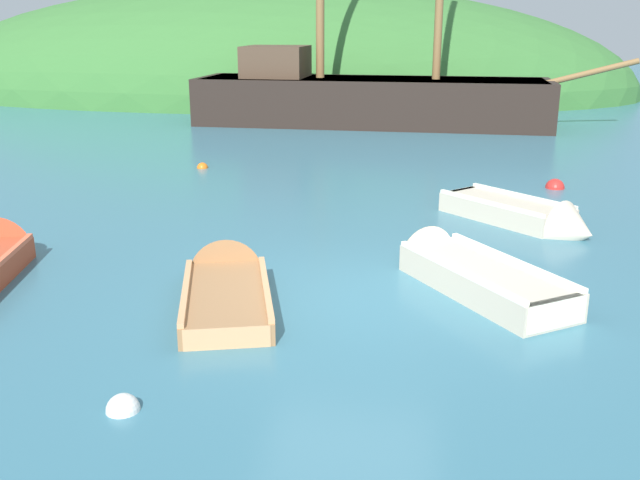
{
  "coord_description": "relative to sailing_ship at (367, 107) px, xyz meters",
  "views": [
    {
      "loc": [
        0.75,
        -9.04,
        3.63
      ],
      "look_at": [
        -0.7,
        1.9,
        0.24
      ],
      "focal_mm": 40.17,
      "sensor_mm": 36.0,
      "label": 1
    }
  ],
  "objects": [
    {
      "name": "ground_plane",
      "position": [
        1.0,
        -17.1,
        -0.64
      ],
      "size": [
        120.0,
        120.0,
        0.0
      ],
      "primitive_type": "plane",
      "color": "teal"
    },
    {
      "name": "shore_hill",
      "position": [
        -5.96,
        11.3,
        -0.64
      ],
      "size": [
        37.14,
        18.55,
        10.91
      ],
      "primitive_type": "ellipsoid",
      "color": "#387033",
      "rests_on": "ground"
    },
    {
      "name": "sailing_ship",
      "position": [
        0.0,
        0.0,
        0.0
      ],
      "size": [
        15.29,
        3.88,
        12.5
      ],
      "rotation": [
        0.0,
        0.0,
        -0.05
      ],
      "color": "black",
      "rests_on": "ground"
    },
    {
      "name": "rowboat_portside",
      "position": [
        3.84,
        -12.97,
        -0.51
      ],
      "size": [
        2.89,
        2.91,
        0.98
      ],
      "rotation": [
        0.0,
        0.0,
        5.49
      ],
      "color": "beige",
      "rests_on": "ground"
    },
    {
      "name": "rowboat_center",
      "position": [
        -0.75,
        -17.16,
        -0.56
      ],
      "size": [
        1.82,
        3.14,
        1.06
      ],
      "rotation": [
        0.0,
        0.0,
        1.83
      ],
      "color": "#9E7047",
      "rests_on": "ground"
    },
    {
      "name": "rowboat_outer_right",
      "position": [
        2.51,
        -16.25,
        -0.5
      ],
      "size": [
        2.74,
        3.42,
        0.97
      ],
      "rotation": [
        0.0,
        0.0,
        2.16
      ],
      "color": "beige",
      "rests_on": "ground"
    },
    {
      "name": "buoy_red",
      "position": [
        4.95,
        -9.77,
        -0.64
      ],
      "size": [
        0.43,
        0.43,
        0.43
      ],
      "primitive_type": "sphere",
      "color": "red",
      "rests_on": "ground"
    },
    {
      "name": "buoy_white",
      "position": [
        -0.97,
        -20.28,
        -0.64
      ],
      "size": [
        0.33,
        0.33,
        0.33
      ],
      "primitive_type": "sphere",
      "color": "white",
      "rests_on": "ground"
    },
    {
      "name": "buoy_orange",
      "position": [
        -3.63,
        -8.58,
        -0.64
      ],
      "size": [
        0.29,
        0.29,
        0.29
      ],
      "primitive_type": "sphere",
      "color": "orange",
      "rests_on": "ground"
    }
  ]
}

